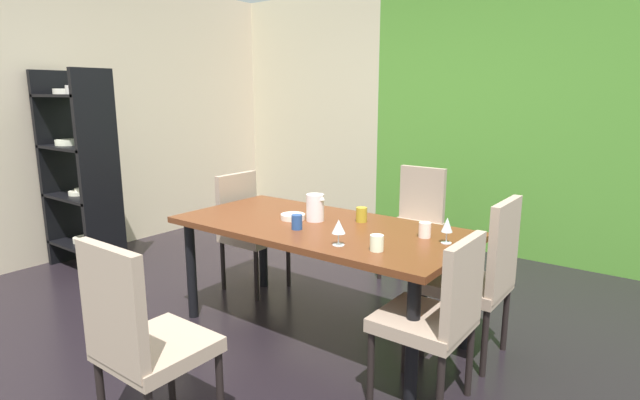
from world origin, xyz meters
name	(u,v)px	position (x,y,z in m)	size (l,w,h in m)	color
ground_plane	(277,326)	(0.00, 0.00, -0.01)	(5.45, 5.22, 0.02)	black
back_panel_interior	(309,112)	(-1.71, 2.56, 1.36)	(2.03, 0.10, 2.73)	beige
garden_window_panel	(541,118)	(1.01, 2.56, 1.36)	(3.42, 0.10, 2.73)	#519131
left_interior_panel	(66,117)	(-2.68, 0.00, 1.36)	(0.10, 5.22, 2.73)	beige
dining_table	(320,236)	(0.29, 0.10, 0.67)	(1.94, 0.94, 0.75)	#602F17
chair_head_near	(141,337)	(0.34, -1.27, 0.54)	(0.44, 0.44, 0.98)	tan
chair_head_far	(415,217)	(0.31, 1.47, 0.53)	(0.44, 0.45, 0.96)	tan
chair_right_near	(438,312)	(1.26, -0.20, 0.51)	(0.44, 0.44, 0.91)	tan
chair_left_far	(248,225)	(-0.68, 0.41, 0.52)	(0.44, 0.44, 0.94)	tan
chair_right_far	(482,273)	(1.27, 0.41, 0.54)	(0.44, 0.44, 1.00)	tan
display_shelf	(78,171)	(-2.20, -0.18, 0.91)	(0.76, 0.36, 1.79)	black
wine_glass_near_window	(339,227)	(0.65, -0.20, 0.85)	(0.08, 0.08, 0.15)	silver
wine_glass_left	(447,226)	(1.12, 0.21, 0.85)	(0.06, 0.06, 0.15)	silver
serving_bowl_rear	(293,217)	(0.07, 0.10, 0.77)	(0.17, 0.17, 0.04)	silver
cup_center	(361,215)	(0.47, 0.33, 0.80)	(0.07, 0.07, 0.10)	#AF9325
cup_north	(425,230)	(0.97, 0.24, 0.80)	(0.07, 0.07, 0.09)	white
cup_front	(377,243)	(0.88, -0.15, 0.79)	(0.07, 0.07, 0.09)	white
cup_east	(297,222)	(0.25, -0.08, 0.80)	(0.07, 0.07, 0.09)	#264889
pitcher_south	(315,207)	(0.21, 0.16, 0.84)	(0.13, 0.12, 0.18)	white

